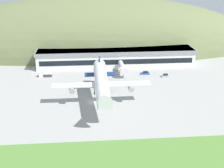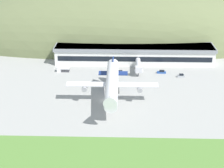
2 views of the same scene
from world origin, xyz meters
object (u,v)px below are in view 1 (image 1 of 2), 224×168
at_px(box_truck, 46,74).
at_px(service_car_0, 145,73).
at_px(service_car_3, 165,76).
at_px(service_car_2, 122,73).
at_px(jetway_0, 122,67).
at_px(service_car_1, 105,75).
at_px(traffic_cone_0, 92,84).
at_px(terminal_building, 116,56).
at_px(cargo_airplane, 102,83).

bearing_deg(box_truck, service_car_0, -0.73).
xyz_separation_m(service_car_0, service_car_3, (9.24, -4.86, 0.04)).
bearing_deg(box_truck, service_car_2, 1.43).
xyz_separation_m(jetway_0, service_car_0, (11.89, -0.24, -3.35)).
bearing_deg(service_car_1, traffic_cone_0, -120.90).
height_order(service_car_0, traffic_cone_0, service_car_0).
height_order(service_car_0, service_car_1, service_car_1).
relative_size(service_car_1, service_car_2, 0.90).
xyz_separation_m(service_car_3, box_truck, (-59.65, 5.50, 0.79)).
xyz_separation_m(terminal_building, service_car_3, (22.88, -20.63, -4.75)).
bearing_deg(terminal_building, cargo_airplane, -101.80).
bearing_deg(cargo_airplane, service_car_3, 41.80).
distance_m(service_car_0, traffic_cone_0, 30.13).
distance_m(terminal_building, service_car_1, 19.00).
height_order(terminal_building, service_car_3, terminal_building).
height_order(terminal_building, service_car_1, terminal_building).
xyz_separation_m(service_car_1, service_car_2, (9.29, 2.70, 0.03)).
height_order(terminal_building, service_car_2, terminal_building).
distance_m(service_car_0, service_car_1, 21.01).
relative_size(terminal_building, box_truck, 13.57).
bearing_deg(service_car_1, terminal_building, 66.47).
xyz_separation_m(service_car_1, traffic_cone_0, (-6.59, -11.02, -0.37)).
xyz_separation_m(terminal_building, jetway_0, (1.75, -15.53, -1.44)).
height_order(cargo_airplane, service_car_2, cargo_airplane).
xyz_separation_m(service_car_2, service_car_3, (20.93, -6.47, -0.00)).
bearing_deg(box_truck, service_car_3, -5.27).
relative_size(terminal_building, service_car_0, 18.83).
bearing_deg(service_car_2, service_car_3, -17.17).
xyz_separation_m(terminal_building, service_car_1, (-7.34, -16.86, -4.78)).
height_order(cargo_airplane, traffic_cone_0, cargo_airplane).
height_order(service_car_2, box_truck, box_truck).
xyz_separation_m(service_car_0, traffic_cone_0, (-27.58, -12.11, -0.36)).
relative_size(service_car_2, traffic_cone_0, 7.88).
bearing_deg(service_car_3, service_car_1, 172.90).
distance_m(service_car_1, service_car_2, 9.68).
relative_size(jetway_0, service_car_0, 3.33).
bearing_deg(service_car_3, terminal_building, 137.97).
bearing_deg(jetway_0, service_car_2, 81.70).
xyz_separation_m(cargo_airplane, traffic_cone_0, (-3.38, 22.64, -8.80)).
bearing_deg(box_truck, jetway_0, -0.60).
bearing_deg(terminal_building, jetway_0, -83.57).
height_order(service_car_0, box_truck, box_truck).
bearing_deg(service_car_1, cargo_airplane, -95.46).
bearing_deg(service_car_0, cargo_airplane, -124.85).
relative_size(cargo_airplane, service_car_3, 13.04).
bearing_deg(service_car_2, cargo_airplane, -108.98).
bearing_deg(box_truck, traffic_cone_0, -29.20).
height_order(cargo_airplane, service_car_0, cargo_airplane).
bearing_deg(traffic_cone_0, service_car_1, 59.10).
height_order(cargo_airplane, service_car_1, cargo_airplane).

